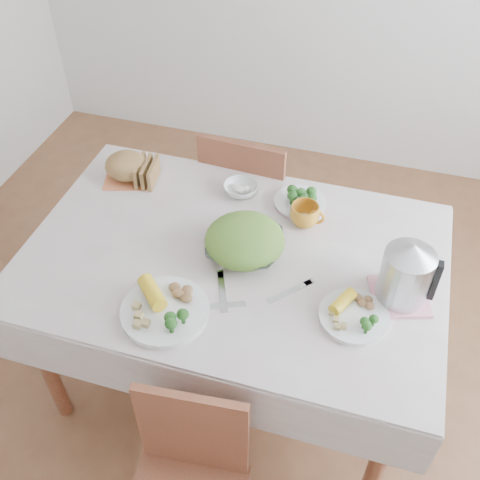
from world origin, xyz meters
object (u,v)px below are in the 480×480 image
(salad_bowl, at_px, (245,247))
(chair_far, at_px, (254,197))
(dinner_plate_left, at_px, (165,312))
(yellow_mug, at_px, (305,215))
(electric_kettle, at_px, (406,273))
(dinner_plate_right, at_px, (354,316))
(dining_table, at_px, (234,321))

(salad_bowl, bearing_deg, chair_far, 102.30)
(salad_bowl, distance_m, dinner_plate_left, 0.38)
(yellow_mug, bearing_deg, salad_bowl, -128.58)
(dinner_plate_left, distance_m, yellow_mug, 0.65)
(dinner_plate_left, xyz_separation_m, electric_kettle, (0.72, 0.29, 0.11))
(dinner_plate_right, bearing_deg, dinner_plate_left, -165.19)
(dining_table, bearing_deg, dinner_plate_right, -20.06)
(salad_bowl, relative_size, dinner_plate_left, 0.92)
(dinner_plate_left, distance_m, electric_kettle, 0.78)
(chair_far, distance_m, salad_bowl, 0.75)
(chair_far, bearing_deg, dining_table, 102.55)
(dining_table, height_order, salad_bowl, salad_bowl)
(salad_bowl, height_order, electric_kettle, electric_kettle)
(dinner_plate_right, bearing_deg, yellow_mug, 121.75)
(chair_far, distance_m, dinner_plate_right, 1.06)
(dinner_plate_right, relative_size, electric_kettle, 0.99)
(salad_bowl, bearing_deg, dinner_plate_left, -116.35)
(chair_far, height_order, yellow_mug, chair_far)
(chair_far, xyz_separation_m, electric_kettle, (0.70, -0.71, 0.42))
(electric_kettle, bearing_deg, dinner_plate_left, -179.51)
(dinner_plate_left, xyz_separation_m, dinner_plate_right, (0.59, 0.16, 0.00))
(dining_table, xyz_separation_m, dinner_plate_left, (-0.13, -0.32, 0.40))
(dining_table, height_order, electric_kettle, electric_kettle)
(electric_kettle, bearing_deg, dining_table, 155.30)
(chair_far, bearing_deg, dinner_plate_left, 92.25)
(dining_table, bearing_deg, salad_bowl, 24.77)
(dinner_plate_right, bearing_deg, chair_far, 123.76)
(chair_far, relative_size, electric_kettle, 3.89)
(salad_bowl, height_order, dinner_plate_right, salad_bowl)
(dinner_plate_right, height_order, electric_kettle, electric_kettle)
(dinner_plate_right, xyz_separation_m, electric_kettle, (0.13, 0.13, 0.11))
(chair_far, relative_size, yellow_mug, 7.93)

